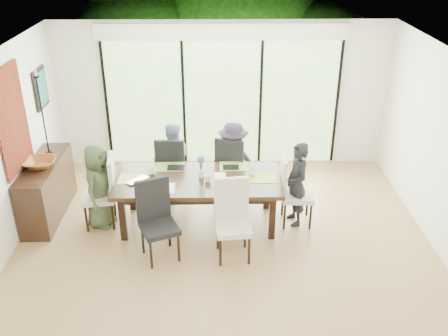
{
  "coord_description": "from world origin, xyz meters",
  "views": [
    {
      "loc": [
        -0.1,
        -6.19,
        4.22
      ],
      "look_at": [
        0.0,
        0.25,
        1.0
      ],
      "focal_mm": 40.0,
      "sensor_mm": 36.0,
      "label": 1
    }
  ],
  "objects_px": {
    "table_top": "(198,180)",
    "chair_left_end": "(98,191)",
    "vase": "(201,173)",
    "person_far_left": "(172,161)",
    "cup_b": "(208,179)",
    "person_far_right": "(233,161)",
    "person_left_end": "(99,186)",
    "sideboard": "(47,189)",
    "chair_near_right": "(233,222)",
    "laptop": "(140,181)",
    "cup_a": "(152,171)",
    "chair_far_right": "(233,165)",
    "person_right_end": "(297,184)",
    "chair_right_end": "(298,190)",
    "chair_far_left": "(173,166)",
    "bowl": "(40,163)",
    "chair_near_left": "(159,222)",
    "cup_c": "(251,172)"
  },
  "relations": [
    {
      "from": "table_top",
      "to": "chair_left_end",
      "type": "height_order",
      "value": "chair_left_end"
    },
    {
      "from": "table_top",
      "to": "vase",
      "type": "xyz_separation_m",
      "value": [
        0.05,
        0.05,
        0.09
      ]
    },
    {
      "from": "person_far_left",
      "to": "cup_b",
      "type": "distance_m",
      "value": 1.12
    },
    {
      "from": "person_far_right",
      "to": "person_left_end",
      "type": "bearing_deg",
      "value": 27.65
    },
    {
      "from": "person_left_end",
      "to": "sideboard",
      "type": "relative_size",
      "value": 0.84
    },
    {
      "from": "chair_near_right",
      "to": "laptop",
      "type": "height_order",
      "value": "chair_near_right"
    },
    {
      "from": "person_left_end",
      "to": "cup_b",
      "type": "distance_m",
      "value": 1.64
    },
    {
      "from": "chair_near_right",
      "to": "cup_a",
      "type": "xyz_separation_m",
      "value": [
        -1.2,
        1.02,
        0.25
      ]
    },
    {
      "from": "chair_far_right",
      "to": "person_left_end",
      "type": "distance_m",
      "value": 2.2
    },
    {
      "from": "person_right_end",
      "to": "sideboard",
      "type": "bearing_deg",
      "value": -107.4
    },
    {
      "from": "chair_right_end",
      "to": "chair_near_right",
      "type": "relative_size",
      "value": 1.0
    },
    {
      "from": "person_left_end",
      "to": "cup_a",
      "type": "distance_m",
      "value": 0.81
    },
    {
      "from": "chair_left_end",
      "to": "cup_b",
      "type": "distance_m",
      "value": 1.67
    },
    {
      "from": "person_far_left",
      "to": "person_far_right",
      "type": "relative_size",
      "value": 1.0
    },
    {
      "from": "chair_far_right",
      "to": "laptop",
      "type": "relative_size",
      "value": 3.33
    },
    {
      "from": "laptop",
      "to": "sideboard",
      "type": "height_order",
      "value": "sideboard"
    },
    {
      "from": "chair_far_left",
      "to": "person_left_end",
      "type": "bearing_deg",
      "value": 43.84
    },
    {
      "from": "chair_right_end",
      "to": "sideboard",
      "type": "xyz_separation_m",
      "value": [
        -3.87,
        0.3,
        -0.12
      ]
    },
    {
      "from": "cup_a",
      "to": "bowl",
      "type": "xyz_separation_m",
      "value": [
        -1.67,
        0.05,
        0.13
      ]
    },
    {
      "from": "chair_near_left",
      "to": "person_right_end",
      "type": "distance_m",
      "value": 2.16
    },
    {
      "from": "chair_left_end",
      "to": "person_right_end",
      "type": "relative_size",
      "value": 0.85
    },
    {
      "from": "person_left_end",
      "to": "person_far_left",
      "type": "distance_m",
      "value": 1.32
    },
    {
      "from": "cup_a",
      "to": "cup_b",
      "type": "xyz_separation_m",
      "value": [
        0.85,
        -0.25,
        -0.0
      ]
    },
    {
      "from": "person_left_end",
      "to": "person_far_right",
      "type": "height_order",
      "value": "same"
    },
    {
      "from": "chair_far_right",
      "to": "person_far_left",
      "type": "relative_size",
      "value": 0.85
    },
    {
      "from": "person_far_left",
      "to": "laptop",
      "type": "distance_m",
      "value": 1.02
    },
    {
      "from": "chair_left_end",
      "to": "person_right_end",
      "type": "xyz_separation_m",
      "value": [
        2.98,
        0.0,
        0.1
      ]
    },
    {
      "from": "chair_near_left",
      "to": "cup_b",
      "type": "distance_m",
      "value": 1.04
    },
    {
      "from": "bowl",
      "to": "cup_c",
      "type": "bearing_deg",
      "value": -1.78
    },
    {
      "from": "chair_near_right",
      "to": "cup_b",
      "type": "height_order",
      "value": "chair_near_right"
    },
    {
      "from": "chair_near_right",
      "to": "bowl",
      "type": "xyz_separation_m",
      "value": [
        -2.87,
        1.07,
        0.38
      ]
    },
    {
      "from": "table_top",
      "to": "laptop",
      "type": "xyz_separation_m",
      "value": [
        -0.85,
        -0.1,
        0.04
      ]
    },
    {
      "from": "table_top",
      "to": "chair_left_end",
      "type": "bearing_deg",
      "value": 180.0
    },
    {
      "from": "person_right_end",
      "to": "cup_b",
      "type": "bearing_deg",
      "value": -98.67
    },
    {
      "from": "chair_near_right",
      "to": "cup_a",
      "type": "relative_size",
      "value": 8.87
    },
    {
      "from": "chair_near_left",
      "to": "sideboard",
      "type": "height_order",
      "value": "chair_near_left"
    },
    {
      "from": "table_top",
      "to": "laptop",
      "type": "distance_m",
      "value": 0.86
    },
    {
      "from": "person_left_end",
      "to": "vase",
      "type": "bearing_deg",
      "value": -73.49
    },
    {
      "from": "chair_left_end",
      "to": "person_far_right",
      "type": "xyz_separation_m",
      "value": [
        2.05,
        0.83,
        0.1
      ]
    },
    {
      "from": "person_right_end",
      "to": "bowl",
      "type": "height_order",
      "value": "person_right_end"
    },
    {
      "from": "chair_right_end",
      "to": "chair_near_left",
      "type": "relative_size",
      "value": 1.0
    },
    {
      "from": "chair_far_right",
      "to": "cup_b",
      "type": "bearing_deg",
      "value": 85.05
    },
    {
      "from": "laptop",
      "to": "person_left_end",
      "type": "bearing_deg",
      "value": 125.05
    },
    {
      "from": "table_top",
      "to": "cup_a",
      "type": "distance_m",
      "value": 0.72
    },
    {
      "from": "chair_near_left",
      "to": "person_left_end",
      "type": "xyz_separation_m",
      "value": [
        -0.98,
        0.87,
        0.1
      ]
    },
    {
      "from": "table_top",
      "to": "person_right_end",
      "type": "distance_m",
      "value": 1.48
    },
    {
      "from": "table_top",
      "to": "sideboard",
      "type": "bearing_deg",
      "value": 172.83
    },
    {
      "from": "chair_near_left",
      "to": "chair_far_right",
      "type": "bearing_deg",
      "value": 34.91
    },
    {
      "from": "cup_a",
      "to": "cup_b",
      "type": "relative_size",
      "value": 1.24
    },
    {
      "from": "chair_far_left",
      "to": "cup_a",
      "type": "bearing_deg",
      "value": 74.66
    }
  ]
}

